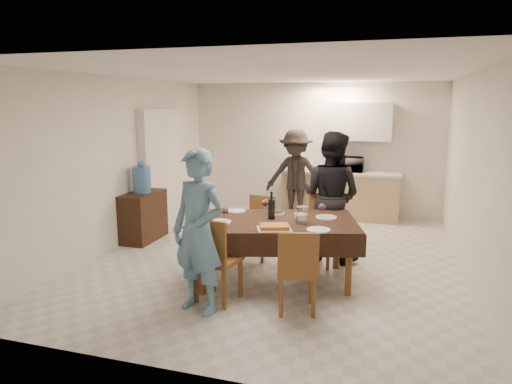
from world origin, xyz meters
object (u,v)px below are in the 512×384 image
console (144,216)px  microwave (350,164)px  dining_table (274,223)px  person_far (331,196)px  person_near (198,232)px  water_jug (142,179)px  water_pitcher (301,215)px  wine_bottle (271,205)px  savoury_tart (274,227)px  person_kitchen (295,175)px

console → microwave: size_ratio=1.70×
dining_table → person_far: size_ratio=1.23×
dining_table → person_near: 1.19m
water_jug → water_pitcher: size_ratio=2.08×
water_jug → wine_bottle: (2.42, -1.01, -0.05)m
savoury_tart → person_far: 1.50m
console → wine_bottle: wine_bottle is taller
water_pitcher → savoury_tart: size_ratio=0.54×
dining_table → person_near: person_near is taller
console → person_kitchen: person_kitchen is taller
wine_bottle → microwave: bearing=79.9°
wine_bottle → water_pitcher: bearing=-14.0°
wine_bottle → person_far: bearing=59.0°
microwave → water_pitcher: bearing=86.5°
water_jug → person_near: size_ratio=0.24×
dining_table → savoury_tart: (0.10, -0.38, 0.06)m
console → person_far: person_far is taller
person_kitchen → console: bearing=-136.1°
console → water_pitcher: 3.07m
dining_table → water_jug: 2.70m
savoury_tart → microwave: (0.47, 3.89, 0.24)m
water_pitcher → microwave: 3.57m
dining_table → console: size_ratio=2.64×
person_far → person_kitchen: (-0.94, 2.01, -0.05)m
microwave → dining_table: bearing=80.8°
water_jug → person_near: 2.85m
dining_table → console: (-2.47, 1.06, -0.35)m
savoury_tart → console: bearing=150.8°
wine_bottle → water_pitcher: (0.40, -0.10, -0.07)m
water_pitcher → person_near: (-0.90, -1.00, -0.01)m
water_pitcher → microwave: (0.22, 3.56, 0.16)m
person_near → person_kitchen: (0.16, 4.11, -0.02)m
savoury_tart → person_near: bearing=-134.1°
dining_table → person_kitchen: (-0.39, 3.06, 0.11)m
savoury_tart → person_near: person_near is taller
person_far → person_kitchen: size_ratio=1.06×
water_jug → microwave: 3.90m
water_jug → water_pitcher: bearing=-21.5°
person_kitchen → person_far: bearing=-65.0°
water_jug → person_far: person_far is taller
savoury_tart → person_far: size_ratio=0.21×
microwave → person_kitchen: (-0.96, -0.45, -0.19)m
dining_table → microwave: bearing=64.9°
person_kitchen → savoury_tart: bearing=-81.9°
water_pitcher → console: bearing=158.5°
savoury_tart → person_kitchen: size_ratio=0.22×
microwave → person_near: (-1.12, -4.56, -0.17)m
microwave → person_far: person_far is taller
microwave → person_far: bearing=89.6°
wine_bottle → person_near: person_near is taller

